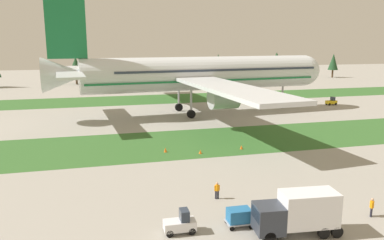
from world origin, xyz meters
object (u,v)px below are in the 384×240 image
(cargo_dolly_second, at_px, (271,213))
(taxiway_marker_2, at_px, (241,147))
(cargo_dolly_lead, at_px, (239,216))
(taxiway_marker_1, at_px, (200,152))
(ground_crew_loader, at_px, (217,190))
(baggage_tug, at_px, (181,223))
(pushback_tractor, at_px, (332,102))
(catering_truck, at_px, (298,212))
(taxiway_marker_0, at_px, (165,150))
(airliner, at_px, (196,73))
(ground_crew_marshaller, at_px, (372,207))

(cargo_dolly_second, height_order, taxiway_marker_2, cargo_dolly_second)
(cargo_dolly_lead, bearing_deg, taxiway_marker_1, -5.41)
(taxiway_marker_2, bearing_deg, ground_crew_loader, -119.14)
(baggage_tug, height_order, pushback_tractor, same)
(cargo_dolly_second, distance_m, catering_truck, 2.84)
(ground_crew_loader, xyz_separation_m, taxiway_marker_0, (-1.99, 17.25, -0.60))
(taxiway_marker_2, bearing_deg, cargo_dolly_lead, -112.14)
(taxiway_marker_2, bearing_deg, pushback_tractor, 40.89)
(cargo_dolly_lead, relative_size, cargo_dolly_second, 1.00)
(cargo_dolly_second, distance_m, taxiway_marker_1, 21.31)
(airliner, height_order, catering_truck, airliner)
(cargo_dolly_second, relative_size, ground_crew_marshaller, 1.29)
(taxiway_marker_0, bearing_deg, taxiway_marker_2, -6.23)
(taxiway_marker_0, bearing_deg, baggage_tug, -97.46)
(airliner, relative_size, cargo_dolly_lead, 33.49)
(cargo_dolly_second, bearing_deg, airliner, -6.13)
(taxiway_marker_0, xyz_separation_m, taxiway_marker_2, (10.94, -1.20, -0.06))
(baggage_tug, relative_size, taxiway_marker_0, 3.86)
(cargo_dolly_lead, xyz_separation_m, taxiway_marker_0, (-2.01, 23.15, -0.58))
(taxiway_marker_1, relative_size, taxiway_marker_2, 0.94)
(airliner, bearing_deg, pushback_tractor, 90.00)
(catering_truck, relative_size, pushback_tractor, 2.65)
(airliner, distance_m, ground_crew_marshaller, 51.84)
(airliner, distance_m, taxiway_marker_2, 29.23)
(airliner, xyz_separation_m, pushback_tractor, (35.00, 2.87, -7.79))
(airliner, relative_size, ground_crew_marshaller, 43.08)
(baggage_tug, bearing_deg, airliner, -14.86)
(ground_crew_loader, bearing_deg, ground_crew_marshaller, 152.18)
(pushback_tractor, xyz_separation_m, taxiway_marker_0, (-46.60, -29.68, -0.47))
(catering_truck, distance_m, ground_crew_loader, 9.36)
(catering_truck, bearing_deg, ground_crew_marshaller, -75.91)
(baggage_tug, height_order, ground_crew_loader, baggage_tug)
(cargo_dolly_lead, height_order, catering_truck, catering_truck)
(baggage_tug, bearing_deg, catering_truck, -104.53)
(catering_truck, height_order, taxiway_marker_1, catering_truck)
(baggage_tug, height_order, taxiway_marker_2, baggage_tug)
(catering_truck, distance_m, taxiway_marker_1, 23.80)
(cargo_dolly_lead, bearing_deg, baggage_tug, 90.00)
(ground_crew_marshaller, height_order, taxiway_marker_1, ground_crew_marshaller)
(catering_truck, height_order, ground_crew_marshaller, catering_truck)
(pushback_tractor, height_order, taxiway_marker_1, pushback_tractor)
(catering_truck, bearing_deg, cargo_dolly_lead, 63.95)
(cargo_dolly_second, bearing_deg, taxiway_marker_2, -13.83)
(ground_crew_marshaller, bearing_deg, baggage_tug, 123.20)
(ground_crew_loader, height_order, taxiway_marker_1, ground_crew_loader)
(baggage_tug, xyz_separation_m, pushback_tractor, (49.62, 52.71, 0.00))
(pushback_tractor, height_order, ground_crew_marshaller, pushback_tractor)
(baggage_tug, height_order, taxiway_marker_0, baggage_tug)
(taxiway_marker_2, bearing_deg, baggage_tug, -122.59)
(airliner, bearing_deg, taxiway_marker_1, -18.43)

